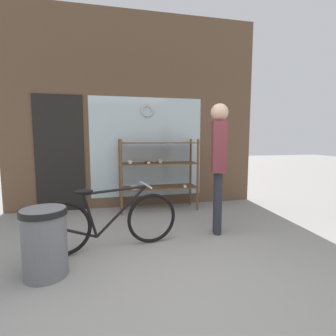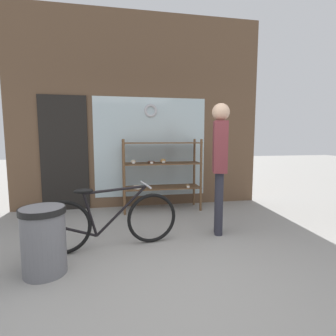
% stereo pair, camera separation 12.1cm
% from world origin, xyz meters
% --- Properties ---
extents(ground_plane, '(30.00, 30.00, 0.00)m').
position_xyz_m(ground_plane, '(0.00, 0.00, 0.00)').
color(ground_plane, gray).
extents(storefront_facade, '(4.77, 0.13, 3.66)m').
position_xyz_m(storefront_facade, '(-0.04, 2.95, 1.77)').
color(storefront_facade, brown).
rests_on(storefront_facade, ground_plane).
extents(display_case, '(1.43, 0.47, 1.32)m').
position_xyz_m(display_case, '(0.34, 2.58, 0.80)').
color(display_case, brown).
rests_on(display_case, ground_plane).
extents(bicycle, '(1.69, 0.46, 0.77)m').
position_xyz_m(bicycle, '(-0.56, 0.99, 0.35)').
color(bicycle, black).
rests_on(bicycle, ground_plane).
extents(pedestrian, '(0.27, 0.36, 1.80)m').
position_xyz_m(pedestrian, '(0.93, 1.20, 1.08)').
color(pedestrian, '#282833').
rests_on(pedestrian, ground_plane).
extents(trash_bin, '(0.43, 0.43, 0.67)m').
position_xyz_m(trash_bin, '(-1.17, 0.50, 0.37)').
color(trash_bin, slate).
rests_on(trash_bin, ground_plane).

